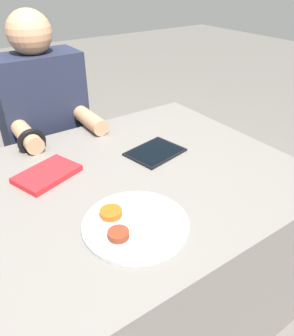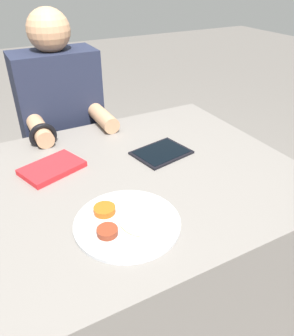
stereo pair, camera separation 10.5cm
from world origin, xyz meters
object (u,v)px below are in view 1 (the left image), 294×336
(tablet_device, at_px, (155,152))
(person_diner, at_px, (50,150))
(thali_tray, at_px, (136,223))
(red_notebook, at_px, (47,174))

(tablet_device, xyz_separation_m, person_diner, (-0.24, 0.55, -0.16))
(thali_tray, relative_size, tablet_device, 1.30)
(person_diner, bearing_deg, thali_tray, -93.20)
(red_notebook, bearing_deg, person_diner, 70.99)
(thali_tray, bearing_deg, tablet_device, 46.83)
(thali_tray, relative_size, person_diner, 0.25)
(thali_tray, distance_m, person_diner, 0.87)
(thali_tray, distance_m, red_notebook, 0.40)
(red_notebook, xyz_separation_m, tablet_device, (0.40, -0.08, -0.00))
(red_notebook, distance_m, tablet_device, 0.41)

